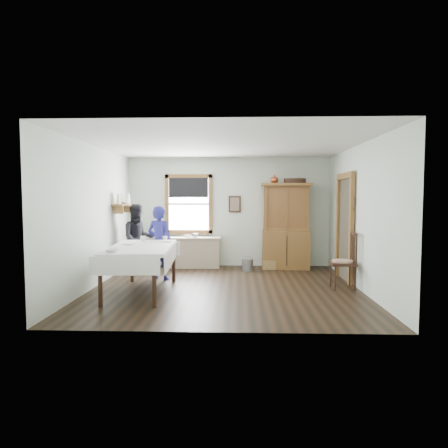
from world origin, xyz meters
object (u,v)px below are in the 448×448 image
object	(u,v)px
work_counter	(194,252)
china_hutch	(286,226)
spindle_chair	(343,260)
dining_table	(142,270)
pail	(248,265)
wicker_basket	(270,264)
figure_dark	(138,241)
woman_blue	(160,245)

from	to	relation	value
work_counter	china_hutch	size ratio (longest dim) A/B	0.64
china_hutch	spindle_chair	bearing A→B (deg)	-65.37
spindle_chair	work_counter	bearing A→B (deg)	148.49
dining_table	pail	xyz separation A→B (m)	(1.95, 2.27, -0.29)
dining_table	spindle_chair	distance (m)	3.73
dining_table	wicker_basket	xyz separation A→B (m)	(2.50, 2.50, -0.32)
dining_table	wicker_basket	distance (m)	3.55
work_counter	spindle_chair	xyz separation A→B (m)	(3.05, -2.19, 0.16)
china_hutch	figure_dark	distance (m)	3.50
china_hutch	woman_blue	world-z (taller)	china_hutch
china_hutch	dining_table	size ratio (longest dim) A/B	0.97
dining_table	figure_dark	xyz separation A→B (m)	(-0.54, 1.92, 0.30)
work_counter	wicker_basket	size ratio (longest dim) A/B	3.48
china_hutch	figure_dark	size ratio (longest dim) A/B	1.42
pail	woman_blue	xyz separation A→B (m)	(-1.85, -1.06, 0.57)
china_hutch	pail	xyz separation A→B (m)	(-0.92, -0.35, -0.89)
pail	spindle_chair	bearing A→B (deg)	-45.42
work_counter	figure_dark	distance (m)	1.45
woman_blue	figure_dark	size ratio (longest dim) A/B	0.99
work_counter	pail	xyz separation A→B (m)	(1.31, -0.42, -0.23)
china_hutch	woman_blue	bearing A→B (deg)	-149.82
wicker_basket	figure_dark	size ratio (longest dim) A/B	0.26
spindle_chair	pail	distance (m)	2.52
dining_table	work_counter	bearing A→B (deg)	76.53
dining_table	figure_dark	world-z (taller)	figure_dark
work_counter	dining_table	world-z (taller)	dining_table
dining_table	wicker_basket	world-z (taller)	dining_table
woman_blue	wicker_basket	bearing A→B (deg)	-131.56
china_hutch	spindle_chair	size ratio (longest dim) A/B	1.92
wicker_basket	figure_dark	bearing A→B (deg)	-169.19
pail	figure_dark	bearing A→B (deg)	-172.07
spindle_chair	wicker_basket	xyz separation A→B (m)	(-1.20, 2.01, -0.42)
dining_table	china_hutch	bearing A→B (deg)	42.28
woman_blue	work_counter	bearing A→B (deg)	-90.21
work_counter	china_hutch	xyz separation A→B (m)	(2.23, -0.07, 0.65)
dining_table	spindle_chair	xyz separation A→B (m)	(3.70, 0.49, 0.11)
china_hutch	figure_dark	bearing A→B (deg)	-165.11
pail	wicker_basket	xyz separation A→B (m)	(0.55, 0.23, -0.03)
spindle_chair	woman_blue	xyz separation A→B (m)	(-3.60, 0.72, 0.18)
wicker_basket	work_counter	bearing A→B (deg)	174.40
woman_blue	figure_dark	bearing A→B (deg)	-27.81
china_hutch	figure_dark	world-z (taller)	china_hutch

